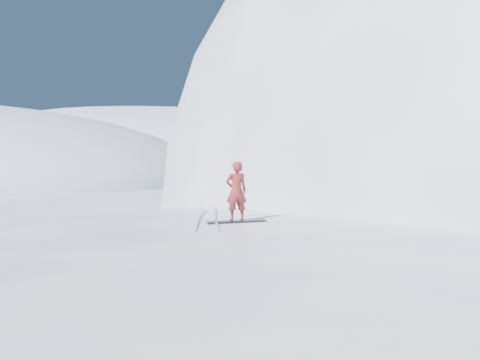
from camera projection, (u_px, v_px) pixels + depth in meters
The scene contains 7 objects.
near_ridge at pixel (289, 322), 10.84m from camera, with size 36.00×28.00×4.80m, color white.
peak_shoulder at pixel (429, 224), 26.83m from camera, with size 28.00×24.00×18.00m, color white.
far_ridge_c at pixel (138, 172), 121.24m from camera, with size 140.00×90.00×36.00m, color white.
wind_bumps at pixel (223, 334), 10.12m from camera, with size 16.00×14.40×1.00m.
snowboard at pixel (236, 221), 11.81m from camera, with size 1.67×0.31×0.03m, color black.
snowboarder at pixel (236, 191), 11.76m from camera, with size 0.60×0.39×1.64m, color maroon.
board_tracks at pixel (207, 214), 13.32m from camera, with size 1.56×5.94×0.04m.
Camera 1 is at (0.82, -7.70, 4.17)m, focal length 32.00 mm.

